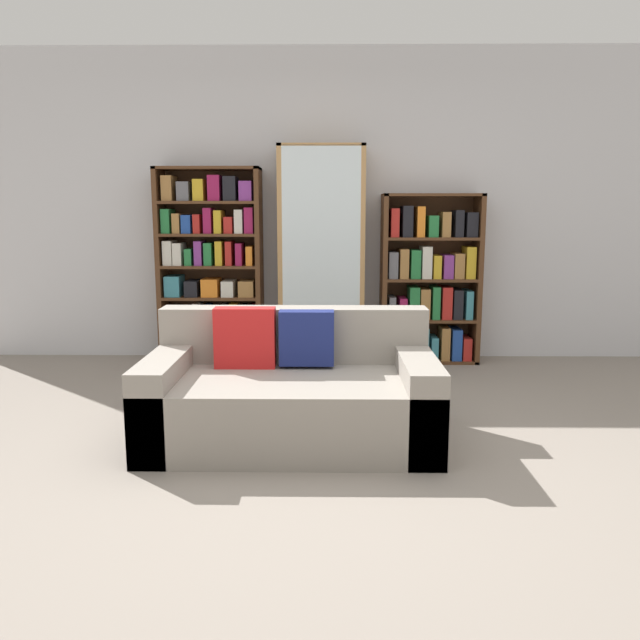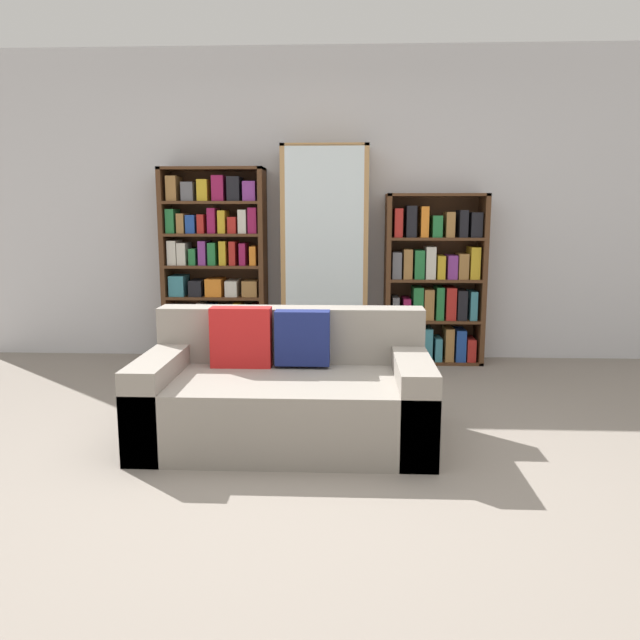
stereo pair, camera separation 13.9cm
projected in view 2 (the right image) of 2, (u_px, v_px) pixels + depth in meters
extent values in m
plane|color=gray|center=(303.00, 477.00, 3.10)|extent=(16.00, 16.00, 0.00)
cube|color=silver|center=(324.00, 207.00, 5.52)|extent=(6.44, 0.06, 2.70)
cube|color=gray|center=(286.00, 408.00, 3.58)|extent=(1.63, 0.91, 0.39)
cube|color=gray|center=(291.00, 334.00, 3.86)|extent=(1.63, 0.20, 0.34)
cube|color=gray|center=(163.00, 396.00, 3.60)|extent=(0.20, 0.91, 0.51)
cube|color=gray|center=(411.00, 399.00, 3.54)|extent=(0.20, 0.91, 0.51)
cube|color=red|center=(241.00, 337.00, 3.72)|extent=(0.36, 0.12, 0.36)
cube|color=navy|center=(303.00, 338.00, 3.70)|extent=(0.32, 0.12, 0.32)
cube|color=#4C2D19|center=(167.00, 266.00, 5.46)|extent=(0.04, 0.32, 1.68)
cube|color=#4C2D19|center=(263.00, 266.00, 5.43)|extent=(0.04, 0.32, 1.68)
cube|color=#4C2D19|center=(212.00, 169.00, 5.30)|extent=(0.89, 0.32, 0.02)
cube|color=#4C2D19|center=(218.00, 358.00, 5.59)|extent=(0.89, 0.32, 0.02)
cube|color=#4C2D19|center=(219.00, 264.00, 5.60)|extent=(0.89, 0.01, 1.68)
cube|color=#4C2D19|center=(217.00, 327.00, 5.54)|extent=(0.81, 0.32, 0.02)
cube|color=#4C2D19|center=(216.00, 297.00, 5.49)|extent=(0.81, 0.32, 0.02)
cube|color=#4C2D19|center=(215.00, 266.00, 5.44)|extent=(0.81, 0.32, 0.02)
cube|color=#4C2D19|center=(214.00, 235.00, 5.40)|extent=(0.81, 0.32, 0.02)
cube|color=#4C2D19|center=(213.00, 203.00, 5.35)|extent=(0.81, 0.32, 0.02)
cube|color=black|center=(178.00, 346.00, 5.57)|extent=(0.06, 0.24, 0.19)
cube|color=#7A3384|center=(187.00, 348.00, 5.57)|extent=(0.06, 0.24, 0.16)
cube|color=#AD231E|center=(196.00, 347.00, 5.57)|extent=(0.06, 0.24, 0.18)
cube|color=#237038|center=(204.00, 348.00, 5.57)|extent=(0.06, 0.24, 0.15)
cube|color=black|center=(213.00, 348.00, 5.56)|extent=(0.06, 0.24, 0.16)
cube|color=olive|center=(221.00, 347.00, 5.56)|extent=(0.06, 0.24, 0.18)
cube|color=gold|center=(230.00, 347.00, 5.55)|extent=(0.07, 0.24, 0.19)
cube|color=#7A3384|center=(239.00, 347.00, 5.55)|extent=(0.06, 0.24, 0.18)
cube|color=#8E1947|center=(248.00, 346.00, 5.54)|extent=(0.05, 0.24, 0.21)
cube|color=orange|center=(256.00, 349.00, 5.55)|extent=(0.07, 0.24, 0.16)
cube|color=orange|center=(177.00, 316.00, 5.53)|extent=(0.06, 0.24, 0.18)
cube|color=olive|center=(185.00, 318.00, 5.53)|extent=(0.05, 0.24, 0.14)
cube|color=orange|center=(194.00, 317.00, 5.52)|extent=(0.05, 0.24, 0.16)
cube|color=beige|center=(202.00, 314.00, 5.51)|extent=(0.05, 0.24, 0.21)
cube|color=#1E4293|center=(212.00, 315.00, 5.51)|extent=(0.06, 0.24, 0.19)
cube|color=black|center=(221.00, 317.00, 5.51)|extent=(0.07, 0.24, 0.15)
cube|color=beige|center=(229.00, 315.00, 5.50)|extent=(0.06, 0.24, 0.20)
cube|color=gold|center=(239.00, 314.00, 5.50)|extent=(0.06, 0.24, 0.21)
cube|color=#8E1947|center=(247.00, 316.00, 5.50)|extent=(0.07, 0.24, 0.17)
cube|color=#AD231E|center=(256.00, 315.00, 5.49)|extent=(0.07, 0.24, 0.20)
cube|color=teal|center=(179.00, 285.00, 5.48)|extent=(0.13, 0.24, 0.18)
cube|color=black|center=(198.00, 287.00, 5.47)|extent=(0.11, 0.24, 0.14)
cube|color=orange|center=(216.00, 287.00, 5.47)|extent=(0.14, 0.24, 0.15)
cube|color=beige|center=(233.00, 288.00, 5.46)|extent=(0.10, 0.24, 0.14)
cube|color=olive|center=(251.00, 288.00, 5.45)|extent=(0.13, 0.24, 0.14)
cube|color=beige|center=(175.00, 252.00, 5.43)|extent=(0.08, 0.24, 0.21)
cube|color=beige|center=(184.00, 253.00, 5.43)|extent=(0.07, 0.24, 0.19)
cube|color=#237038|center=(195.00, 256.00, 5.43)|extent=(0.06, 0.24, 0.14)
cube|color=#7A3384|center=(205.00, 253.00, 5.42)|extent=(0.06, 0.24, 0.21)
cube|color=#237038|center=(214.00, 254.00, 5.42)|extent=(0.07, 0.24, 0.19)
cube|color=gold|center=(225.00, 253.00, 5.41)|extent=(0.06, 0.24, 0.21)
cube|color=#AD231E|center=(234.00, 253.00, 5.41)|extent=(0.05, 0.24, 0.20)
cube|color=#8E1947|center=(244.00, 254.00, 5.40)|extent=(0.05, 0.24, 0.19)
cube|color=orange|center=(254.00, 255.00, 5.40)|extent=(0.05, 0.24, 0.16)
cube|color=#237038|center=(173.00, 221.00, 5.38)|extent=(0.07, 0.24, 0.21)
cube|color=olive|center=(183.00, 223.00, 5.38)|extent=(0.06, 0.24, 0.17)
cube|color=#1E4293|center=(193.00, 224.00, 5.38)|extent=(0.08, 0.24, 0.16)
cube|color=#AD231E|center=(203.00, 224.00, 5.38)|extent=(0.06, 0.24, 0.16)
cube|color=#8E1947|center=(214.00, 221.00, 5.37)|extent=(0.07, 0.24, 0.21)
cube|color=gold|center=(224.00, 222.00, 5.37)|extent=(0.06, 0.24, 0.19)
cube|color=#AD231E|center=(234.00, 225.00, 5.37)|extent=(0.07, 0.24, 0.14)
cube|color=beige|center=(244.00, 222.00, 5.36)|extent=(0.07, 0.24, 0.20)
cube|color=#8E1947|center=(254.00, 220.00, 5.35)|extent=(0.07, 0.24, 0.22)
cube|color=olive|center=(174.00, 189.00, 5.34)|extent=(0.09, 0.24, 0.21)
cube|color=#5B5B60|center=(190.00, 192.00, 5.33)|extent=(0.10, 0.24, 0.16)
cube|color=gold|center=(205.00, 191.00, 5.33)|extent=(0.09, 0.24, 0.18)
cube|color=#8E1947|center=(220.00, 189.00, 5.32)|extent=(0.10, 0.24, 0.21)
cube|color=black|center=(235.00, 189.00, 5.31)|extent=(0.11, 0.24, 0.20)
cube|color=#7A3384|center=(251.00, 191.00, 5.31)|extent=(0.11, 0.24, 0.16)
cube|color=#AD7F4C|center=(285.00, 256.00, 5.38)|extent=(0.04, 0.36, 1.86)
cube|color=#AD7F4C|center=(365.00, 256.00, 5.35)|extent=(0.04, 0.36, 1.86)
cube|color=#AD7F4C|center=(325.00, 146.00, 5.21)|extent=(0.73, 0.36, 0.02)
cube|color=#AD7F4C|center=(325.00, 359.00, 5.52)|extent=(0.73, 0.36, 0.02)
cube|color=#AD7F4C|center=(326.00, 255.00, 5.54)|extent=(0.73, 0.01, 1.86)
cube|color=silver|center=(324.00, 258.00, 5.19)|extent=(0.65, 0.01, 1.83)
cube|color=#AD7F4C|center=(325.00, 325.00, 5.47)|extent=(0.65, 0.32, 0.02)
cube|color=#AD7F4C|center=(325.00, 291.00, 5.42)|extent=(0.65, 0.32, 0.02)
cube|color=#AD7F4C|center=(325.00, 256.00, 5.37)|extent=(0.65, 0.32, 0.02)
cube|color=#AD7F4C|center=(325.00, 221.00, 5.32)|extent=(0.65, 0.32, 0.02)
cube|color=#AD7F4C|center=(325.00, 185.00, 5.26)|extent=(0.65, 0.32, 0.02)
cylinder|color=silver|center=(302.00, 354.00, 5.52)|extent=(0.01, 0.01, 0.08)
cone|color=silver|center=(302.00, 344.00, 5.51)|extent=(0.09, 0.09, 0.10)
cylinder|color=silver|center=(325.00, 354.00, 5.50)|extent=(0.01, 0.01, 0.08)
cone|color=silver|center=(325.00, 344.00, 5.48)|extent=(0.09, 0.09, 0.10)
cylinder|color=silver|center=(348.00, 354.00, 5.49)|extent=(0.01, 0.01, 0.08)
cone|color=silver|center=(348.00, 345.00, 5.47)|extent=(0.09, 0.09, 0.10)
cylinder|color=silver|center=(296.00, 318.00, 5.48)|extent=(0.01, 0.01, 0.09)
cone|color=silver|center=(296.00, 307.00, 5.47)|extent=(0.07, 0.07, 0.11)
cylinder|color=silver|center=(307.00, 319.00, 5.45)|extent=(0.01, 0.01, 0.09)
cone|color=silver|center=(307.00, 307.00, 5.44)|extent=(0.07, 0.07, 0.11)
cylinder|color=silver|center=(319.00, 319.00, 5.45)|extent=(0.01, 0.01, 0.09)
cone|color=silver|center=(319.00, 307.00, 5.44)|extent=(0.07, 0.07, 0.11)
cylinder|color=silver|center=(331.00, 319.00, 5.44)|extent=(0.01, 0.01, 0.09)
cone|color=silver|center=(331.00, 308.00, 5.42)|extent=(0.07, 0.07, 0.11)
cylinder|color=silver|center=(342.00, 319.00, 5.46)|extent=(0.01, 0.01, 0.09)
cone|color=silver|center=(342.00, 307.00, 5.44)|extent=(0.07, 0.07, 0.11)
cylinder|color=silver|center=(354.00, 319.00, 5.43)|extent=(0.01, 0.01, 0.09)
cone|color=silver|center=(354.00, 308.00, 5.41)|extent=(0.07, 0.07, 0.11)
cylinder|color=silver|center=(299.00, 286.00, 5.41)|extent=(0.01, 0.01, 0.07)
cone|color=silver|center=(299.00, 277.00, 5.40)|extent=(0.09, 0.09, 0.08)
cylinder|color=silver|center=(316.00, 285.00, 5.43)|extent=(0.01, 0.01, 0.07)
cone|color=silver|center=(316.00, 277.00, 5.42)|extent=(0.09, 0.09, 0.08)
cylinder|color=silver|center=(334.00, 286.00, 5.42)|extent=(0.01, 0.01, 0.07)
cone|color=silver|center=(334.00, 277.00, 5.40)|extent=(0.09, 0.09, 0.08)
cylinder|color=silver|center=(351.00, 286.00, 5.41)|extent=(0.01, 0.01, 0.07)
cone|color=silver|center=(351.00, 277.00, 5.39)|extent=(0.09, 0.09, 0.08)
cylinder|color=silver|center=(299.00, 250.00, 5.38)|extent=(0.01, 0.01, 0.08)
cone|color=silver|center=(299.00, 240.00, 5.36)|extent=(0.09, 0.09, 0.09)
cylinder|color=silver|center=(316.00, 250.00, 5.35)|extent=(0.01, 0.01, 0.08)
cone|color=silver|center=(316.00, 240.00, 5.33)|extent=(0.09, 0.09, 0.09)
cylinder|color=silver|center=(334.00, 250.00, 5.36)|extent=(0.01, 0.01, 0.08)
cone|color=silver|center=(334.00, 240.00, 5.34)|extent=(0.09, 0.09, 0.09)
cylinder|color=silver|center=(352.00, 250.00, 5.35)|extent=(0.01, 0.01, 0.08)
cone|color=silver|center=(352.00, 240.00, 5.33)|extent=(0.09, 0.09, 0.09)
cylinder|color=silver|center=(301.00, 215.00, 5.31)|extent=(0.01, 0.01, 0.06)
cone|color=silver|center=(301.00, 207.00, 5.30)|extent=(0.09, 0.09, 0.08)
cylinder|color=silver|center=(325.00, 215.00, 5.32)|extent=(0.01, 0.01, 0.06)
cone|color=silver|center=(325.00, 207.00, 5.31)|extent=(0.09, 0.09, 0.08)
cylinder|color=silver|center=(349.00, 215.00, 5.31)|extent=(0.01, 0.01, 0.06)
cone|color=silver|center=(349.00, 207.00, 5.30)|extent=(0.09, 0.09, 0.08)
cylinder|color=silver|center=(301.00, 179.00, 5.25)|extent=(0.01, 0.01, 0.07)
cone|color=silver|center=(301.00, 169.00, 5.24)|extent=(0.09, 0.09, 0.09)
cylinder|color=silver|center=(325.00, 179.00, 5.26)|extent=(0.01, 0.01, 0.07)
cone|color=silver|center=(325.00, 169.00, 5.25)|extent=(0.09, 0.09, 0.09)
cylinder|color=silver|center=(349.00, 179.00, 5.23)|extent=(0.01, 0.01, 0.07)
cone|color=silver|center=(349.00, 169.00, 5.21)|extent=(0.09, 0.09, 0.09)
cube|color=#4C2D19|center=(387.00, 279.00, 5.40)|extent=(0.04, 0.32, 1.46)
cube|color=#4C2D19|center=(481.00, 280.00, 5.36)|extent=(0.04, 0.32, 1.46)
cube|color=#4C2D19|center=(437.00, 195.00, 5.26)|extent=(0.85, 0.32, 0.02)
cube|color=#4C2D19|center=(432.00, 360.00, 5.50)|extent=(0.85, 0.32, 0.02)
cube|color=#4C2D19|center=(432.00, 278.00, 5.53)|extent=(0.85, 0.01, 1.46)
cube|color=#4C2D19|center=(433.00, 320.00, 5.44)|extent=(0.77, 0.32, 0.02)
cube|color=#4C2D19|center=(434.00, 279.00, 5.38)|extent=(0.77, 0.32, 0.02)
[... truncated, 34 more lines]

